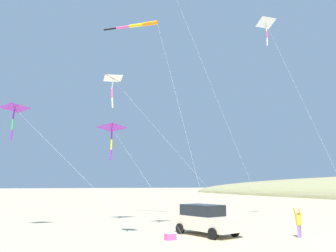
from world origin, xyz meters
The scene contains 8 objects.
parked_car centered at (7.54, -6.62, 0.95)m, with size 2.90×4.63×1.85m.
cooler_box centered at (10.34, -5.75, 0.21)m, with size 0.62×0.42×0.42m.
person_adult_flyer centered at (2.95, -3.46, 0.94)m, with size 0.61×0.54×1.73m.
kite_delta_magenta_far_left centered at (19.10, -13.67, 8.56)m, with size 8.53×7.76×8.92m.
kite_delta_yellow_midlevel centered at (11.39, -15.88, 7.99)m, with size 2.65×12.32×8.42m.
kite_delta_purple_drifting centered at (13.87, -5.88, 9.14)m, with size 9.64×1.49×9.37m.
kite_delta_small_distant centered at (-1.84, -10.80, 18.02)m, with size 1.41×8.78×18.54m.
kite_windsock_red_high_left centered at (9.10, -16.16, 18.13)m, with size 4.20×13.43×18.54m.
Camera 1 is at (18.45, 12.45, 3.11)m, focal length 35.92 mm.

